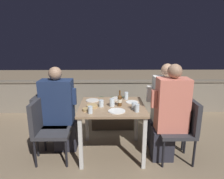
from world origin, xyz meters
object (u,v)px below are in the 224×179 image
Objects in this scene: person_coral_top at (169,114)px; potted_plant at (167,107)px; chair_right_far at (175,116)px; chair_left_near at (46,125)px; chair_left_far at (47,117)px; person_white_polo at (163,107)px; person_navy_jumper at (60,110)px; chair_right_near at (183,125)px; beer_bottle at (120,100)px.

person_coral_top reaches higher than potted_plant.
chair_right_far is 1.18× the size of potted_plant.
chair_left_near is 0.27m from chair_left_far.
potted_plant is (0.23, 0.57, -0.22)m from person_white_polo.
person_white_polo reaches higher than person_navy_jumper.
chair_right_far is (0.00, 0.33, 0.00)m from chair_right_near.
chair_left_near is 1.09m from beer_bottle.
person_navy_jumper is at bearing 170.83° from chair_right_near.
chair_left_far is 1.00× the size of chair_right_near.
chair_right_far is (0.20, 0.33, -0.16)m from person_coral_top.
chair_right_near and chair_right_far have the same top height.
chair_right_far is at bearing -93.06° from potted_plant.
beer_bottle is (1.09, -0.14, 0.32)m from chair_left_far.
chair_right_near is 1.00× the size of chair_right_far.
chair_right_far is at bearing 58.42° from person_coral_top.
person_coral_top is at bearing -121.58° from chair_right_far.
person_white_polo reaches higher than beer_bottle.
chair_left_far is at bearing 172.51° from beer_bottle.
person_navy_jumper is at bearing -0.00° from chair_left_far.
person_white_polo reaches higher than potted_plant.
chair_left_far reaches higher than potted_plant.
person_white_polo reaches higher than chair_right_far.
chair_left_near is at bearing 179.23° from chair_right_near.
person_white_polo is at bearing 90.03° from person_coral_top.
beer_bottle reaches higher than chair_right_near.
person_navy_jumper is 0.97× the size of person_white_polo.
chair_left_far and chair_right_far have the same top height.
chair_right_near is 1.18× the size of potted_plant.
chair_left_near reaches higher than potted_plant.
person_coral_top is at bearing -0.87° from chair_left_near.
person_coral_top is at bearing -10.33° from person_navy_jumper.
chair_left_far is 1.80m from person_coral_top.
chair_left_near is 0.66× the size of person_white_polo.
potted_plant is (0.03, 0.90, -0.07)m from chair_right_near.
person_white_polo is at bearing 1.43° from chair_left_far.
chair_left_far is 1.97m from chair_right_far.
beer_bottle is at bearing -9.18° from person_navy_jumper.
person_white_polo is at bearing 15.58° from beer_bottle.
person_coral_top is 1.85× the size of potted_plant.
chair_left_near is 1.00× the size of chair_right_near.
chair_left_far is at bearing 180.00° from person_navy_jumper.
chair_left_near is 0.32m from person_navy_jumper.
chair_left_far is at bearing -178.57° from person_white_polo.
potted_plant is (2.00, 0.62, -0.07)m from chair_left_far.
person_navy_jumper reaches higher than chair_right_near.
chair_right_far is at bearing 1.28° from chair_left_far.
beer_bottle is (1.03, 0.12, 0.32)m from chair_left_near.
chair_right_near is at bearing -0.00° from person_coral_top.
potted_plant is at bearing 24.37° from chair_left_near.
chair_left_far is 1.99m from chair_right_near.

